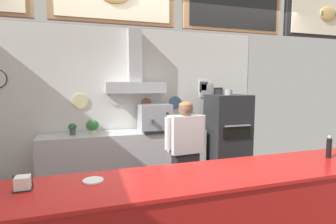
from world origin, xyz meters
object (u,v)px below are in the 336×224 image
(pizza_oven, at_px, (228,136))
(shop_worker, at_px, (185,154))
(potted_rosemary, at_px, (191,122))
(potted_oregano, at_px, (72,128))
(condiment_plate, at_px, (93,180))
(espresso_machine, at_px, (155,118))
(napkin_holder, at_px, (23,183))
(pepper_grinder, at_px, (329,147))
(potted_sage, at_px, (92,126))

(pizza_oven, xyz_separation_m, shop_worker, (-1.28, -1.06, 0.04))
(potted_rosemary, bearing_deg, potted_oregano, 178.87)
(potted_rosemary, bearing_deg, condiment_plate, -127.59)
(espresso_machine, relative_size, potted_rosemary, 2.59)
(pizza_oven, relative_size, napkin_holder, 12.60)
(pepper_grinder, xyz_separation_m, condiment_plate, (-2.44, 0.06, -0.12))
(potted_sage, relative_size, potted_oregano, 1.25)
(espresso_machine, bearing_deg, potted_sage, 179.49)
(espresso_machine, distance_m, pepper_grinder, 2.83)
(pizza_oven, distance_m, napkin_holder, 3.77)
(pizza_oven, relative_size, potted_rosemary, 7.64)
(shop_worker, relative_size, potted_oregano, 7.85)
(pizza_oven, height_order, espresso_machine, pizza_oven)
(pepper_grinder, bearing_deg, potted_oregano, 136.58)
(shop_worker, bearing_deg, pizza_oven, -145.39)
(napkin_holder, distance_m, condiment_plate, 0.51)
(espresso_machine, xyz_separation_m, potted_sage, (-1.10, 0.01, -0.10))
(pizza_oven, height_order, potted_sage, pizza_oven)
(potted_sage, bearing_deg, napkin_holder, -102.91)
(pizza_oven, height_order, potted_rosemary, pizza_oven)
(pizza_oven, xyz_separation_m, condiment_plate, (-2.54, -2.19, 0.21))
(pepper_grinder, bearing_deg, potted_rosemary, 102.36)
(potted_oregano, relative_size, potted_rosemary, 0.90)
(potted_sage, height_order, condiment_plate, potted_sage)
(espresso_machine, distance_m, potted_oregano, 1.44)
(shop_worker, relative_size, espresso_machine, 2.73)
(condiment_plate, bearing_deg, espresso_machine, 64.65)
(pizza_oven, height_order, napkin_holder, pizza_oven)
(potted_sage, xyz_separation_m, condiment_plate, (-0.06, -2.47, -0.06))
(napkin_holder, height_order, condiment_plate, napkin_holder)
(potted_sage, height_order, pepper_grinder, pepper_grinder)
(potted_oregano, height_order, pepper_grinder, pepper_grinder)
(potted_sage, bearing_deg, espresso_machine, -0.51)
(pepper_grinder, relative_size, napkin_holder, 1.85)
(potted_sage, bearing_deg, potted_rosemary, -0.71)
(potted_sage, xyz_separation_m, potted_rosemary, (1.83, -0.02, -0.02))
(pizza_oven, distance_m, shop_worker, 1.67)
(pepper_grinder, bearing_deg, shop_worker, 134.82)
(espresso_machine, distance_m, potted_rosemary, 0.73)
(potted_sage, bearing_deg, shop_worker, -48.42)
(potted_oregano, relative_size, napkin_holder, 1.49)
(potted_rosemary, distance_m, pepper_grinder, 2.57)
(espresso_machine, height_order, potted_rosemary, espresso_machine)
(pizza_oven, height_order, pepper_grinder, pizza_oven)
(potted_sage, distance_m, condiment_plate, 2.48)
(pizza_oven, bearing_deg, shop_worker, -140.33)
(espresso_machine, height_order, potted_sage, espresso_machine)
(potted_oregano, height_order, napkin_holder, potted_oregano)
(espresso_machine, bearing_deg, potted_oregano, 178.81)
(shop_worker, relative_size, potted_sage, 6.29)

